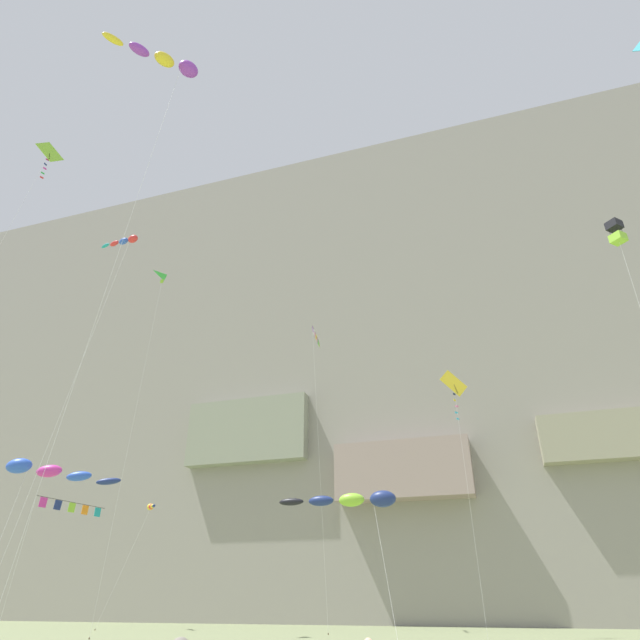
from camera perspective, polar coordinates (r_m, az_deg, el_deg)
The scene contains 12 objects.
cliff_face at distance 80.16m, azimuth 9.32°, elevation -4.39°, with size 180.00×24.07×67.31m.
kite_windsock_high_center at distance 41.26m, azimuth -27.12°, elevation -14.10°, with size 6.90×7.31×10.87m.
kite_windsock_far_left at distance 58.63m, azimuth -17.55°, elevation -18.46°, with size 4.12×3.11×11.02m.
kite_windsock_upper_right at distance 32.35m, azimuth 3.67°, elevation -18.58°, with size 7.34×4.25×7.92m.
kite_windsock_mid_left at distance 35.42m, azimuth -16.06°, elevation 25.02°, with size 4.03×4.61×30.69m.
kite_diamond_upper_left at distance 48.70m, azimuth -27.25°, elevation 14.85°, with size 1.23×6.23×35.06m.
kite_box_high_right at distance 28.16m, azimuth 29.08°, elevation 7.99°, with size 0.80×1.51×17.87m.
kite_banner_front_field at distance 56.59m, azimuth -0.39°, elevation -2.94°, with size 2.54×5.55×27.70m.
kite_delta_mid_right at distance 52.53m, azimuth -16.29°, elevation 3.22°, with size 1.32×2.01×29.55m.
kite_windsock_low_center at distance 40.44m, azimuth -20.18°, elevation 7.78°, with size 3.85×6.33×25.27m.
kite_diamond_high_left at distance 46.83m, azimuth 14.09°, elevation -6.90°, with size 2.15×4.38×19.95m.
kite_banner_far_right at distance 38.19m, azimuth -25.12°, elevation -17.86°, with size 1.06×5.52×7.78m.
Camera 1 is at (9.74, -9.33, 2.38)m, focal length 30.02 mm.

